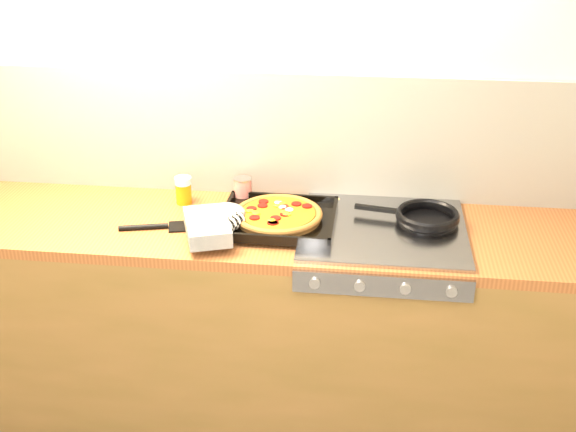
# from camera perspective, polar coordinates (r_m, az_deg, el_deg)

# --- Properties ---
(room_shell) EXTENTS (3.20, 3.20, 3.20)m
(room_shell) POSITION_cam_1_polar(r_m,az_deg,el_deg) (2.86, -1.26, 6.39)
(room_shell) COLOR white
(room_shell) RESTS_ON ground
(counter_run) EXTENTS (3.20, 0.62, 0.90)m
(counter_run) POSITION_cam_1_polar(r_m,az_deg,el_deg) (2.92, -1.92, -8.59)
(counter_run) COLOR brown
(counter_run) RESTS_ON ground
(stovetop) EXTENTS (0.60, 0.56, 0.02)m
(stovetop) POSITION_cam_1_polar(r_m,az_deg,el_deg) (2.66, 7.55, -1.08)
(stovetop) COLOR gray
(stovetop) RESTS_ON counter_run
(pizza_on_tray) EXTENTS (0.56, 0.48, 0.07)m
(pizza_on_tray) POSITION_cam_1_polar(r_m,az_deg,el_deg) (2.64, -2.31, -0.15)
(pizza_on_tray) COLOR black
(pizza_on_tray) RESTS_ON stovetop
(frying_pan) EXTENTS (0.41, 0.27, 0.04)m
(frying_pan) POSITION_cam_1_polar(r_m,az_deg,el_deg) (2.71, 10.85, -0.09)
(frying_pan) COLOR black
(frying_pan) RESTS_ON stovetop
(tomato_can) EXTENTS (0.08, 0.08, 0.10)m
(tomato_can) POSITION_cam_1_polar(r_m,az_deg,el_deg) (2.86, -3.60, 2.06)
(tomato_can) COLOR #B00E10
(tomato_can) RESTS_ON counter_run
(juice_glass) EXTENTS (0.08, 0.08, 0.11)m
(juice_glass) POSITION_cam_1_polar(r_m,az_deg,el_deg) (2.87, -8.26, 2.05)
(juice_glass) COLOR orange
(juice_glass) RESTS_ON counter_run
(wooden_spoon) EXTENTS (0.28, 0.15, 0.02)m
(wooden_spoon) POSITION_cam_1_polar(r_m,az_deg,el_deg) (2.84, 1.96, 1.03)
(wooden_spoon) COLOR tan
(wooden_spoon) RESTS_ON counter_run
(black_spatula) EXTENTS (0.29, 0.12, 0.02)m
(black_spatula) POSITION_cam_1_polar(r_m,az_deg,el_deg) (2.70, -10.11, -0.84)
(black_spatula) COLOR black
(black_spatula) RESTS_ON counter_run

